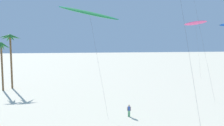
# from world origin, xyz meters

# --- Properties ---
(palm_tree_0) EXTENTS (4.40, 3.92, 11.01)m
(palm_tree_0) POSITION_xyz_m (-18.41, 46.96, 9.05)
(palm_tree_0) COLOR brown
(palm_tree_0) RESTS_ON ground
(palm_tree_1) EXTENTS (3.30, 3.29, 9.46)m
(palm_tree_1) POSITION_xyz_m (-19.63, 45.09, 7.54)
(palm_tree_1) COLOR brown
(palm_tree_1) RESTS_ON ground
(flying_kite_0) EXTENTS (5.85, 4.13, 14.83)m
(flying_kite_0) POSITION_xyz_m (24.84, 57.29, 13.89)
(flying_kite_0) COLOR #EA5193
(flying_kite_0) RESTS_ON ground
(flying_kite_4) EXTENTS (8.63, 5.88, 15.06)m
(flying_kite_4) POSITION_xyz_m (-2.97, 30.34, 13.86)
(flying_kite_4) COLOR green
(flying_kite_4) RESTS_ON ground
(person_near_right) EXTENTS (0.51, 0.23, 1.62)m
(person_near_right) POSITION_xyz_m (2.06, 26.53, 0.89)
(person_near_right) COLOR #338E56
(person_near_right) RESTS_ON ground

